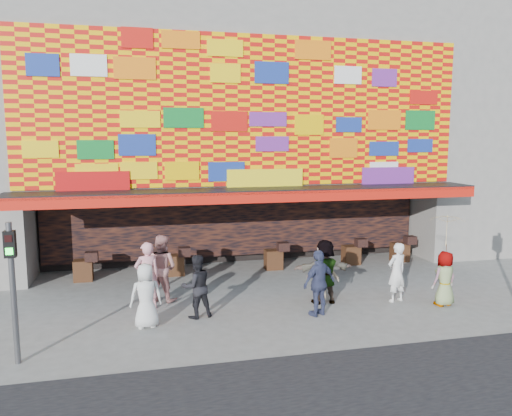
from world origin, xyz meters
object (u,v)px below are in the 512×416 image
Objects in this scene: ped_g at (445,279)px; ped_h at (397,272)px; ped_e at (319,283)px; ped_a at (146,296)px; ped_i at (162,268)px; ped_c at (196,286)px; signal_left at (12,277)px; ped_b at (147,276)px; parasol at (447,231)px; ped_d at (323,272)px; ped_f at (325,271)px.

ped_h reaches higher than ped_g.
ped_e is 1.14× the size of ped_g.
ped_h is (7.04, 0.39, 0.05)m from ped_a.
ped_i is at bearing -29.88° from ped_h.
ped_a is 1.36m from ped_c.
signal_left is 4.01m from ped_b.
ped_e is (7.13, 1.26, -0.97)m from signal_left.
parasol is (6.88, -0.64, 1.30)m from ped_c.
ped_d is 0.82× the size of parasol.
ped_g is (8.12, -1.58, -0.17)m from ped_b.
ped_f is 4.69m from ped_i.
ped_b is 8.36m from parasol.
ped_b is 1.06× the size of ped_e.
ped_b is 0.98× the size of ped_i.
ped_c is 0.91× the size of ped_f.
signal_left reaches higher than ped_d.
ped_f is (0.51, 0.92, 0.04)m from ped_e.
ped_e is at bearing 170.02° from ped_a.
signal_left reaches higher than ped_a.
ped_a is 1.08× the size of ped_d.
ped_e is 1.05m from ped_f.
ped_i is (0.42, 0.70, 0.02)m from ped_b.
ped_i is at bearing -51.82° from ped_e.
ped_a is at bearing 178.37° from parasol.
ped_c is at bearing 129.59° from ped_b.
ped_b reaches higher than ped_e.
ped_a is 0.88× the size of ped_f.
ped_h is (1.93, -0.84, 0.11)m from ped_d.
ped_h is (9.70, 1.84, -1.00)m from signal_left.
ped_e is (3.17, -0.59, 0.05)m from ped_c.
ped_h is at bearing 179.78° from ped_d.
ped_i is (-3.99, 2.23, 0.08)m from ped_e.
ped_c is at bearing -170.09° from ped_a.
ped_h is 0.94× the size of parasol.
ped_g is at bearing 135.49° from ped_h.
ped_f reaches higher than ped_h.
ped_e is 1.03× the size of ped_h.
ped_d is at bearing 178.44° from ped_c.
ped_g is at bearing 165.82° from ped_f.
ped_e is 0.92× the size of ped_i.
ped_b reaches higher than ped_c.
ped_a is 8.18m from ped_g.
ped_a is 0.86× the size of ped_b.
parasol reaches higher than ped_e.
ped_c is (3.96, 1.85, -1.02)m from signal_left.
ped_f is at bearing 171.44° from ped_c.
ped_b is 1.09× the size of ped_h.
ped_b is 7.05m from ped_h.
ped_e reaches higher than ped_h.
ped_a reaches higher than ped_d.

